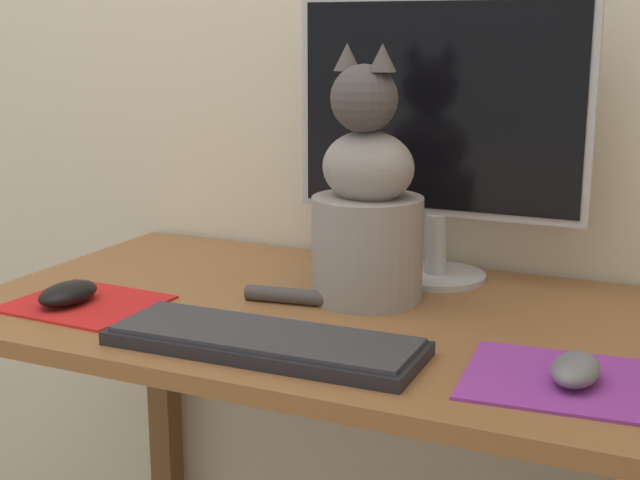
{
  "coord_description": "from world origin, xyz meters",
  "views": [
    {
      "loc": [
        0.5,
        -1.17,
        1.14
      ],
      "look_at": [
        -0.01,
        -0.07,
        0.85
      ],
      "focal_mm": 50.0,
      "sensor_mm": 36.0,
      "label": 1
    }
  ],
  "objects_px": {
    "computer_mouse_left": "(68,293)",
    "computer_mouse_right": "(575,370)",
    "cat": "(366,208)",
    "monitor": "(440,124)",
    "keyboard": "(265,341)"
  },
  "relations": [
    {
      "from": "computer_mouse_left",
      "to": "computer_mouse_right",
      "type": "bearing_deg",
      "value": 0.21
    },
    {
      "from": "computer_mouse_right",
      "to": "cat",
      "type": "height_order",
      "value": "cat"
    },
    {
      "from": "monitor",
      "to": "keyboard",
      "type": "height_order",
      "value": "monitor"
    },
    {
      "from": "monitor",
      "to": "computer_mouse_right",
      "type": "relative_size",
      "value": 5.09
    },
    {
      "from": "cat",
      "to": "computer_mouse_left",
      "type": "bearing_deg",
      "value": -138.17
    },
    {
      "from": "keyboard",
      "to": "cat",
      "type": "height_order",
      "value": "cat"
    },
    {
      "from": "keyboard",
      "to": "computer_mouse_left",
      "type": "xyz_separation_m",
      "value": [
        -0.36,
        0.04,
        0.01
      ]
    },
    {
      "from": "monitor",
      "to": "computer_mouse_left",
      "type": "relative_size",
      "value": 4.46
    },
    {
      "from": "computer_mouse_right",
      "to": "cat",
      "type": "distance_m",
      "value": 0.43
    },
    {
      "from": "keyboard",
      "to": "cat",
      "type": "distance_m",
      "value": 0.3
    },
    {
      "from": "cat",
      "to": "computer_mouse_right",
      "type": "bearing_deg",
      "value": -19.14
    },
    {
      "from": "computer_mouse_left",
      "to": "cat",
      "type": "bearing_deg",
      "value": 29.25
    },
    {
      "from": "computer_mouse_left",
      "to": "computer_mouse_right",
      "type": "height_order",
      "value": "same"
    },
    {
      "from": "keyboard",
      "to": "computer_mouse_right",
      "type": "bearing_deg",
      "value": 5.39
    },
    {
      "from": "computer_mouse_right",
      "to": "cat",
      "type": "relative_size",
      "value": 0.25
    }
  ]
}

